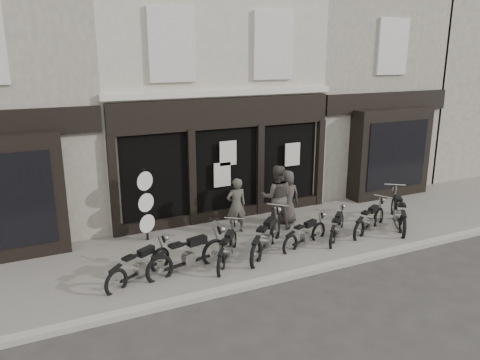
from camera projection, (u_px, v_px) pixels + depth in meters
name	position (u px, v px, depth m)	size (l,w,h in m)	color
ground_plane	(272.00, 256.00, 12.34)	(90.00, 90.00, 0.00)	#2D2B28
pavement	(256.00, 242.00, 13.11)	(30.00, 4.20, 0.12)	#635E58
kerb	(298.00, 274.00, 11.24)	(30.00, 0.25, 0.13)	gray
central_building	(191.00, 86.00, 16.44)	(7.30, 6.22, 8.34)	beige
neighbour_right	(338.00, 82.00, 19.06)	(5.60, 6.73, 8.34)	#A19B88
filler_right	(474.00, 76.00, 22.55)	(11.00, 6.00, 8.20)	#A19B88
motorcycle_0	(140.00, 268.00, 10.82)	(1.83, 1.26, 0.97)	black
motorcycle_1	(189.00, 258.00, 11.25)	(2.23, 0.83, 1.08)	black
motorcycle_2	(227.00, 251.00, 11.77)	(1.40, 1.72, 0.96)	black
motorcycle_3	(266.00, 240.00, 12.28)	(1.89, 1.81, 1.13)	black
motorcycle_4	(305.00, 236.00, 12.76)	(1.80, 0.90, 0.90)	black
motorcycle_5	(337.00, 229.00, 13.27)	(1.54, 1.46, 0.92)	black
motorcycle_6	(370.00, 222.00, 13.73)	(1.91, 1.16, 0.99)	black
motorcycle_7	(398.00, 215.00, 14.18)	(1.61, 2.07, 1.14)	black
man_left	(236.00, 206.00, 13.49)	(0.59, 0.39, 1.63)	#434137
man_centre	(277.00, 197.00, 13.82)	(0.93, 0.73, 1.92)	#3F3A33
man_right	(287.00, 197.00, 14.24)	(0.81, 0.53, 1.66)	#352F2C
advert_sign_post	(146.00, 208.00, 12.87)	(0.50, 0.34, 2.17)	black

